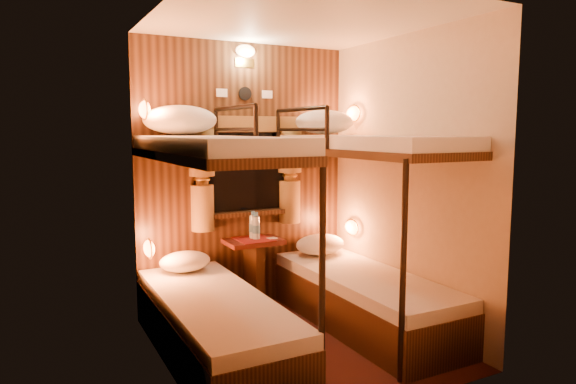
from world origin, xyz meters
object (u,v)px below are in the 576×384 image
bunk_right (364,260)px  table (254,265)px  bottle_left (253,226)px  bunk_left (214,282)px  bottle_right (256,228)px

bunk_right → table: bunk_right is taller
bottle_left → bunk_left: bearing=-128.5°
bottle_left → table: bearing=-110.1°
table → bunk_left: bearing=-129.7°
bunk_right → bottle_right: bearing=128.8°
bunk_right → bottle_left: bearing=126.6°
bottle_right → table: bearing=166.9°
bunk_left → bunk_right: 1.30m
bunk_left → bunk_right: (1.30, 0.00, 0.00)m
bunk_right → bottle_left: size_ratio=7.70×
bunk_right → bottle_left: (-0.63, 0.84, 0.20)m
bottle_right → bunk_right: bearing=-51.2°
table → bottle_left: bearing=69.9°
bunk_left → bottle_left: bearing=51.5°
bunk_right → table: size_ratio=2.90×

